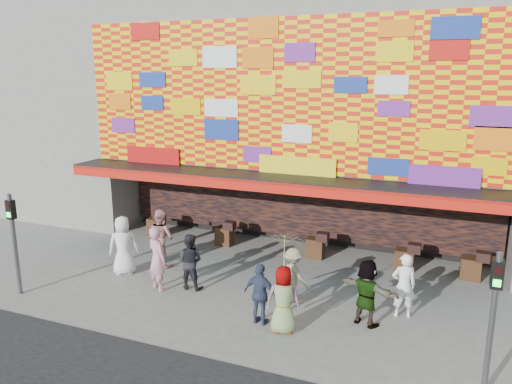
# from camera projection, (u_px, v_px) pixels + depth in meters

# --- Properties ---
(ground) EXTENTS (90.00, 90.00, 0.00)m
(ground) POSITION_uv_depth(u_px,v_px,m) (235.00, 308.00, 13.68)
(ground) COLOR slate
(ground) RESTS_ON ground
(shop_building) EXTENTS (15.20, 9.40, 10.00)m
(shop_building) POSITION_uv_depth(u_px,v_px,m) (318.00, 100.00, 19.83)
(shop_building) COLOR gray
(shop_building) RESTS_ON ground
(neighbor_left) EXTENTS (11.00, 8.00, 12.00)m
(neighbor_left) POSITION_uv_depth(u_px,v_px,m) (59.00, 79.00, 24.25)
(neighbor_left) COLOR gray
(neighbor_left) RESTS_ON ground
(signal_left) EXTENTS (0.22, 0.20, 3.00)m
(signal_left) POSITION_uv_depth(u_px,v_px,m) (14.00, 233.00, 14.16)
(signal_left) COLOR #59595B
(signal_left) RESTS_ON ground
(signal_right) EXTENTS (0.22, 0.20, 3.00)m
(signal_right) POSITION_uv_depth(u_px,v_px,m) (493.00, 308.00, 9.62)
(signal_right) COLOR #59595B
(signal_right) RESTS_ON ground
(ped_a) EXTENTS (1.10, 1.01, 1.89)m
(ped_a) POSITION_uv_depth(u_px,v_px,m) (123.00, 245.00, 15.86)
(ped_a) COLOR white
(ped_a) RESTS_ON ground
(ped_b) EXTENTS (0.84, 0.73, 1.94)m
(ped_b) POSITION_uv_depth(u_px,v_px,m) (157.00, 259.00, 14.66)
(ped_b) COLOR pink
(ped_b) RESTS_ON ground
(ped_c) EXTENTS (0.86, 0.69, 1.69)m
(ped_c) POSITION_uv_depth(u_px,v_px,m) (190.00, 261.00, 14.78)
(ped_c) COLOR black
(ped_c) RESTS_ON ground
(ped_d) EXTENTS (1.16, 0.93, 1.56)m
(ped_d) POSITION_uv_depth(u_px,v_px,m) (293.00, 275.00, 13.96)
(ped_d) COLOR gray
(ped_d) RESTS_ON ground
(ped_e) EXTENTS (1.00, 0.54, 1.62)m
(ped_e) POSITION_uv_depth(u_px,v_px,m) (261.00, 294.00, 12.66)
(ped_e) COLOR #353D5D
(ped_e) RESTS_ON ground
(ped_f) EXTENTS (1.70, 1.06, 1.75)m
(ped_f) POSITION_uv_depth(u_px,v_px,m) (367.00, 293.00, 12.61)
(ped_f) COLOR gray
(ped_f) RESTS_ON ground
(ped_g) EXTENTS (0.97, 0.79, 1.72)m
(ped_g) POSITION_uv_depth(u_px,v_px,m) (283.00, 300.00, 12.25)
(ped_g) COLOR gray
(ped_g) RESTS_ON ground
(ped_h) EXTENTS (0.74, 0.61, 1.75)m
(ped_h) POSITION_uv_depth(u_px,v_px,m) (404.00, 285.00, 13.03)
(ped_h) COLOR white
(ped_h) RESTS_ON ground
(ped_i) EXTENTS (1.12, 0.99, 1.93)m
(ped_i) POSITION_uv_depth(u_px,v_px,m) (161.00, 237.00, 16.57)
(ped_i) COLOR tan
(ped_i) RESTS_ON ground
(parasol) EXTENTS (1.02, 1.03, 1.80)m
(parasol) POSITION_uv_depth(u_px,v_px,m) (284.00, 251.00, 11.95)
(parasol) COLOR #EFE096
(parasol) RESTS_ON ground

